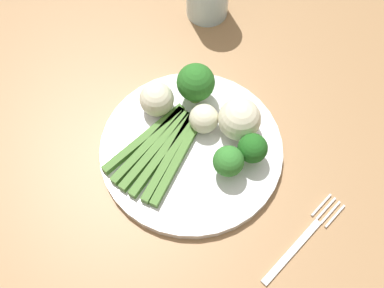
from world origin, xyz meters
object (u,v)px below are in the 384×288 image
broccoli_near_center (253,149)px  cauliflower_front_left (239,119)px  dining_table (177,168)px  broccoli_front (228,162)px  cauliflower_outer_edge (157,99)px  fork (303,238)px  cauliflower_near_fork (204,119)px  plate (192,148)px  asparagus_bundle (160,150)px  broccoli_right (196,83)px

broccoli_near_center → cauliflower_front_left: cauliflower_front_left is taller
dining_table → cauliflower_front_left: cauliflower_front_left is taller
broccoli_front → cauliflower_outer_edge: broccoli_front is taller
cauliflower_front_left → fork: bearing=-33.1°
dining_table → cauliflower_near_fork: cauliflower_near_fork is taller
plate → asparagus_bundle: asparagus_bundle is taller
broccoli_right → broccoli_front: size_ratio=1.32×
asparagus_bundle → cauliflower_near_fork: 0.08m
cauliflower_near_fork → broccoli_right: bearing=132.9°
dining_table → cauliflower_front_left: (0.08, 0.06, 0.14)m
plate → cauliflower_near_fork: (-0.00, 0.04, 0.03)m
asparagus_bundle → broccoli_near_center: broccoli_near_center is taller
plate → broccoli_front: (0.07, -0.01, 0.04)m
broccoli_front → broccoli_near_center: bearing=60.4°
broccoli_right → broccoli_near_center: broccoli_right is taller
asparagus_bundle → cauliflower_front_left: bearing=141.0°
dining_table → broccoli_right: 0.17m
cauliflower_outer_edge → cauliflower_near_fork: bearing=5.6°
dining_table → plate: (0.03, 0.00, 0.10)m
asparagus_bundle → broccoli_right: 0.12m
broccoli_front → cauliflower_front_left: 0.07m
broccoli_near_center → cauliflower_near_fork: 0.09m
dining_table → broccoli_near_center: (0.11, 0.03, 0.14)m
broccoli_near_center → fork: 0.14m
dining_table → cauliflower_near_fork: bearing=54.9°
cauliflower_near_fork → cauliflower_outer_edge: bearing=-174.4°
asparagus_bundle → broccoli_front: (0.10, 0.02, 0.03)m
broccoli_near_center → broccoli_front: 0.04m
cauliflower_outer_edge → cauliflower_front_left: bearing=12.5°
broccoli_right → cauliflower_near_fork: bearing=-47.1°
asparagus_bundle → cauliflower_outer_edge: 0.08m
broccoli_near_center → fork: (0.12, -0.07, -0.04)m
cauliflower_outer_edge → fork: 0.29m
plate → dining_table: bearing=-176.1°
dining_table → asparagus_bundle: asparagus_bundle is taller
cauliflower_near_fork → fork: 0.22m
broccoli_right → cauliflower_outer_edge: bearing=-131.7°
cauliflower_front_left → broccoli_near_center: bearing=-41.3°
dining_table → asparagus_bundle: 0.12m
broccoli_near_center → fork: bearing=-30.1°
broccoli_near_center → dining_table: bearing=-166.8°
broccoli_right → plate: bearing=-64.0°
broccoli_right → fork: 0.27m
broccoli_right → cauliflower_outer_edge: (-0.04, -0.05, -0.01)m
asparagus_bundle → broccoli_near_center: 0.14m
asparagus_bundle → cauliflower_near_fork: size_ratio=3.66×
dining_table → broccoli_front: 0.17m
dining_table → broccoli_front: (0.09, -0.01, 0.14)m
dining_table → plate: size_ratio=4.83×
asparagus_bundle → cauliflower_front_left: 0.13m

